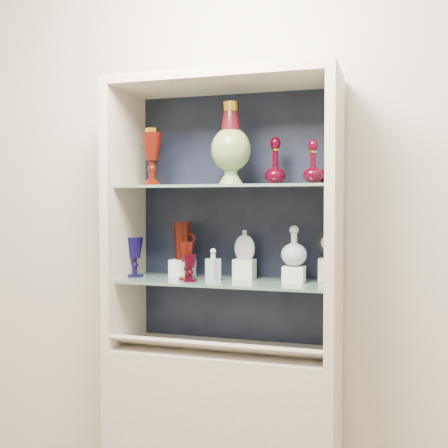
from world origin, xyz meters
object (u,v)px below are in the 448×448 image
(ruby_goblet_small, at_px, (190,268))
(clear_round_decanter, at_px, (294,247))
(clear_square_bottle, at_px, (213,265))
(pedestal_lamp_left, at_px, (152,159))
(pedestal_lamp_right, at_px, (152,157))
(ruby_decanter_b, at_px, (313,160))
(ruby_goblet_tall, at_px, (187,261))
(lidded_bowl, at_px, (327,175))
(enamel_urn, at_px, (231,144))
(flat_flask, at_px, (245,244))
(ruby_decanter_a, at_px, (275,158))
(ruby_pitcher, at_px, (182,241))
(cameo_medallion, at_px, (329,244))
(cobalt_goblet, at_px, (135,257))

(ruby_goblet_small, bearing_deg, clear_round_decanter, 14.09)
(clear_square_bottle, bearing_deg, pedestal_lamp_left, 164.05)
(pedestal_lamp_right, height_order, ruby_decanter_b, pedestal_lamp_right)
(pedestal_lamp_left, xyz_separation_m, ruby_goblet_tall, (0.20, -0.08, -0.46))
(lidded_bowl, height_order, clear_round_decanter, lidded_bowl)
(enamel_urn, relative_size, flat_flask, 2.64)
(lidded_bowl, height_order, ruby_goblet_tall, lidded_bowl)
(lidded_bowl, bearing_deg, pedestal_lamp_left, 178.37)
(ruby_goblet_small, bearing_deg, enamel_urn, 15.88)
(ruby_decanter_a, distance_m, lidded_bowl, 0.24)
(ruby_decanter_a, bearing_deg, ruby_pitcher, 177.52)
(clear_square_bottle, xyz_separation_m, cameo_medallion, (0.48, 0.15, 0.09))
(enamel_urn, height_order, flat_flask, enamel_urn)
(clear_square_bottle, relative_size, clear_round_decanter, 0.86)
(ruby_goblet_small, relative_size, ruby_pitcher, 0.68)
(enamel_urn, distance_m, cameo_medallion, 0.61)
(ruby_goblet_small, distance_m, clear_round_decanter, 0.46)
(pedestal_lamp_left, xyz_separation_m, pedestal_lamp_right, (0.04, -0.10, -0.00))
(pedestal_lamp_left, distance_m, enamel_urn, 0.43)
(pedestal_lamp_left, xyz_separation_m, clear_round_decanter, (0.68, -0.03, -0.40))
(ruby_decanter_b, bearing_deg, ruby_decanter_a, 156.01)
(pedestal_lamp_left, height_order, clear_square_bottle, pedestal_lamp_left)
(cobalt_goblet, height_order, cameo_medallion, cameo_medallion)
(ruby_goblet_tall, relative_size, cameo_medallion, 1.34)
(pedestal_lamp_right, bearing_deg, pedestal_lamp_left, 113.54)
(clear_square_bottle, bearing_deg, ruby_pitcher, 151.24)
(ruby_goblet_tall, height_order, clear_round_decanter, clear_round_decanter)
(pedestal_lamp_left, height_order, flat_flask, pedestal_lamp_left)
(ruby_pitcher, bearing_deg, clear_square_bottle, -17.68)
(pedestal_lamp_left, bearing_deg, clear_round_decanter, -2.78)
(enamel_urn, distance_m, clear_round_decanter, 0.52)
(cameo_medallion, bearing_deg, pedestal_lamp_left, -177.67)
(lidded_bowl, bearing_deg, ruby_decanter_a, 177.39)
(enamel_urn, height_order, ruby_goblet_tall, enamel_urn)
(pedestal_lamp_right, relative_size, ruby_goblet_tall, 1.51)
(ruby_goblet_small, height_order, flat_flask, flat_flask)
(ruby_decanter_a, height_order, cameo_medallion, ruby_decanter_a)
(ruby_pitcher, relative_size, cameo_medallion, 1.38)
(ruby_decanter_a, relative_size, ruby_decanter_b, 1.20)
(ruby_decanter_a, bearing_deg, ruby_goblet_tall, -169.67)
(ruby_decanter_b, relative_size, ruby_goblet_tall, 1.15)
(pedestal_lamp_right, xyz_separation_m, clear_square_bottle, (0.29, 0.00, -0.48))
(ruby_decanter_a, xyz_separation_m, lidded_bowl, (0.22, -0.01, -0.08))
(ruby_decanter_a, xyz_separation_m, cameo_medallion, (0.22, 0.07, -0.37))
(pedestal_lamp_right, height_order, clear_round_decanter, pedestal_lamp_right)
(ruby_goblet_small, height_order, clear_square_bottle, clear_square_bottle)
(ruby_goblet_small, height_order, ruby_pitcher, ruby_pitcher)
(pedestal_lamp_right, height_order, ruby_goblet_small, pedestal_lamp_right)
(pedestal_lamp_left, relative_size, ruby_decanter_b, 1.32)
(pedestal_lamp_left, bearing_deg, ruby_decanter_a, -1.26)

